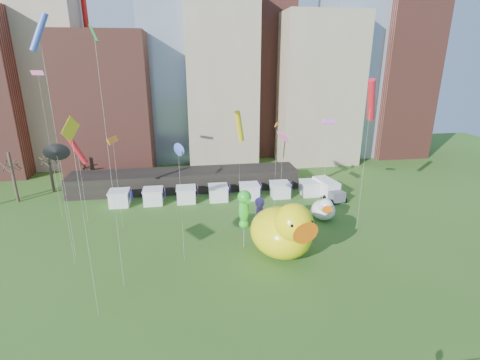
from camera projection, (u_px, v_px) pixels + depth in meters
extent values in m
cube|color=gray|center=(45.00, 60.00, 70.30)|extent=(14.00, 12.00, 42.00)
cube|color=brown|center=(108.00, 104.00, 68.93)|extent=(16.00, 14.00, 26.00)
cube|color=#8C9EB2|center=(169.00, 26.00, 73.55)|extent=(12.00, 12.00, 55.00)
cube|color=gray|center=(220.00, 80.00, 74.56)|extent=(14.00, 14.00, 34.00)
cube|color=gray|center=(316.00, 90.00, 76.19)|extent=(16.00, 14.00, 30.00)
cube|color=#8C9EB2|center=(356.00, 45.00, 78.51)|extent=(14.00, 12.00, 48.00)
cube|color=brown|center=(400.00, 74.00, 79.97)|extent=(12.00, 12.00, 36.00)
cube|color=black|center=(186.00, 180.00, 61.43)|extent=(38.00, 6.00, 3.20)
cube|color=white|center=(120.00, 199.00, 54.54)|extent=(2.80, 2.80, 2.20)
cube|color=red|center=(131.00, 195.00, 54.64)|extent=(0.08, 1.40, 1.60)
cube|color=white|center=(153.00, 197.00, 55.25)|extent=(2.80, 2.80, 2.20)
cube|color=red|center=(165.00, 193.00, 55.35)|extent=(0.08, 1.40, 1.60)
cube|color=white|center=(186.00, 195.00, 55.97)|extent=(2.80, 2.80, 2.20)
cube|color=red|center=(198.00, 191.00, 56.07)|extent=(0.08, 1.40, 1.60)
cube|color=white|center=(218.00, 193.00, 56.68)|extent=(2.80, 2.80, 2.20)
cube|color=red|center=(230.00, 190.00, 56.78)|extent=(0.08, 1.40, 1.60)
cube|color=white|center=(250.00, 192.00, 57.40)|extent=(2.80, 2.80, 2.20)
cube|color=red|center=(261.00, 188.00, 57.50)|extent=(0.08, 1.40, 1.60)
cube|color=white|center=(280.00, 190.00, 58.11)|extent=(2.80, 2.80, 2.20)
cube|color=red|center=(291.00, 187.00, 58.21)|extent=(0.08, 1.40, 1.60)
cube|color=white|center=(310.00, 188.00, 58.83)|extent=(2.80, 2.80, 2.20)
cube|color=red|center=(321.00, 185.00, 58.93)|extent=(0.08, 1.40, 1.60)
cylinder|color=#382B21|center=(13.00, 177.00, 55.08)|extent=(0.44, 0.44, 8.00)
cylinder|color=#382B21|center=(50.00, 170.00, 59.48)|extent=(0.44, 0.44, 7.50)
ellipsoid|color=#F9EE0C|center=(281.00, 232.00, 40.33)|extent=(8.47, 9.28, 5.49)
ellipsoid|color=#F9EE0C|center=(268.00, 223.00, 43.00)|extent=(2.13, 1.85, 2.23)
sphere|color=#F9EE0C|center=(294.00, 223.00, 37.50)|extent=(5.07, 5.07, 4.13)
cone|color=orange|center=(303.00, 231.00, 36.02)|extent=(2.68, 2.39, 2.27)
sphere|color=white|center=(290.00, 224.00, 35.90)|extent=(0.74, 0.74, 0.74)
sphere|color=white|center=(309.00, 220.00, 36.77)|extent=(0.74, 0.74, 0.74)
sphere|color=black|center=(292.00, 226.00, 35.60)|extent=(0.37, 0.37, 0.37)
sphere|color=black|center=(311.00, 222.00, 36.47)|extent=(0.37, 0.37, 0.37)
ellipsoid|color=white|center=(323.00, 210.00, 49.92)|extent=(3.80, 4.26, 2.66)
ellipsoid|color=white|center=(321.00, 206.00, 51.34)|extent=(0.98, 0.82, 1.08)
sphere|color=white|center=(326.00, 206.00, 48.45)|extent=(2.30, 2.30, 2.00)
cone|color=orange|center=(327.00, 209.00, 47.67)|extent=(1.23, 1.07, 1.10)
sphere|color=white|center=(323.00, 206.00, 47.85)|extent=(0.36, 0.36, 0.36)
sphere|color=white|center=(331.00, 206.00, 47.84)|extent=(0.36, 0.36, 0.36)
sphere|color=black|center=(323.00, 206.00, 47.69)|extent=(0.18, 0.18, 0.18)
sphere|color=black|center=(331.00, 206.00, 47.68)|extent=(0.18, 0.18, 0.18)
cylinder|color=silver|center=(244.00, 229.00, 41.95)|extent=(0.03, 0.03, 4.76)
ellipsoid|color=green|center=(244.00, 210.00, 41.20)|extent=(1.37, 1.19, 3.08)
sphere|color=green|center=(244.00, 197.00, 40.53)|extent=(1.82, 1.82, 1.57)
cone|color=green|center=(245.00, 200.00, 39.89)|extent=(0.71, 1.06, 0.55)
sphere|color=green|center=(244.00, 224.00, 41.80)|extent=(1.10, 1.10, 1.10)
cylinder|color=silver|center=(259.00, 224.00, 45.00)|extent=(0.03, 0.03, 3.26)
ellipsoid|color=#573BB1|center=(260.00, 212.00, 44.48)|extent=(1.12, 1.00, 2.43)
sphere|color=#573BB1|center=(260.00, 202.00, 43.93)|extent=(1.52, 1.52, 1.24)
cone|color=#573BB1|center=(261.00, 205.00, 43.43)|extent=(0.62, 0.86, 0.43)
sphere|color=#573BB1|center=(259.00, 222.00, 44.97)|extent=(0.87, 0.87, 0.87)
cube|color=white|center=(326.00, 187.00, 58.31)|extent=(3.16, 5.20, 2.43)
cube|color=#595960|center=(336.00, 196.00, 55.67)|extent=(2.51, 2.12, 1.56)
cylinder|color=black|center=(325.00, 198.00, 56.70)|extent=(0.39, 0.90, 0.88)
cylinder|color=black|center=(338.00, 196.00, 57.45)|extent=(0.39, 0.90, 0.88)
cylinder|color=black|center=(314.00, 191.00, 59.67)|extent=(0.39, 0.90, 0.88)
cylinder|color=black|center=(327.00, 189.00, 60.41)|extent=(0.39, 0.90, 0.88)
cylinder|color=silver|center=(83.00, 187.00, 47.80)|extent=(0.02, 0.02, 10.08)
cylinder|color=red|center=(77.00, 150.00, 46.20)|extent=(2.32, 1.96, 4.04)
cylinder|color=silver|center=(281.00, 181.00, 47.37)|extent=(0.02, 0.02, 11.81)
cube|color=pink|center=(283.00, 137.00, 45.50)|extent=(0.89, 3.16, 0.96)
cylinder|color=silver|center=(66.00, 212.00, 37.04)|extent=(0.02, 0.02, 12.52)
cone|color=black|center=(56.00, 152.00, 35.05)|extent=(1.69, 0.22, 1.69)
cylinder|color=silver|center=(111.00, 175.00, 31.54)|extent=(0.02, 0.02, 22.95)
cube|color=green|center=(94.00, 34.00, 27.90)|extent=(1.11, 3.72, 1.12)
cylinder|color=silver|center=(239.00, 179.00, 45.62)|extent=(0.02, 0.02, 13.41)
cylinder|color=yellow|center=(239.00, 127.00, 43.49)|extent=(1.65, 2.43, 4.03)
cylinder|color=silver|center=(59.00, 155.00, 37.14)|extent=(0.02, 0.02, 23.51)
cylinder|color=blue|center=(39.00, 32.00, 33.41)|extent=(2.16, 1.16, 3.53)
cylinder|color=silver|center=(118.00, 185.00, 45.97)|extent=(0.02, 0.02, 11.73)
cube|color=orange|center=(113.00, 140.00, 44.11)|extent=(0.97, 2.49, 0.77)
cylinder|color=silver|center=(325.00, 173.00, 47.51)|extent=(0.02, 0.02, 13.66)
cube|color=purple|center=(329.00, 122.00, 45.34)|extent=(1.62, 0.98, 0.53)
cylinder|color=silver|center=(363.00, 169.00, 44.10)|extent=(0.02, 0.02, 16.66)
cylinder|color=red|center=(371.00, 100.00, 41.46)|extent=(2.44, 2.83, 4.96)
cylinder|color=silver|center=(51.00, 150.00, 47.51)|extent=(0.02, 0.02, 19.54)
cube|color=pink|center=(37.00, 73.00, 44.41)|extent=(1.80, 1.02, 0.58)
cylinder|color=silver|center=(86.00, 230.00, 28.77)|extent=(0.02, 0.02, 16.30)
cube|color=yellow|center=(70.00, 129.00, 26.18)|extent=(0.90, 1.70, 1.89)
cylinder|color=silver|center=(181.00, 208.00, 37.99)|extent=(0.02, 0.02, 12.54)
cone|color=blue|center=(178.00, 150.00, 36.00)|extent=(0.83, 1.17, 1.29)
cylinder|color=silver|center=(275.00, 170.00, 50.33)|extent=(0.02, 0.02, 12.92)
cube|color=orange|center=(277.00, 124.00, 48.28)|extent=(1.06, 1.82, 0.59)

